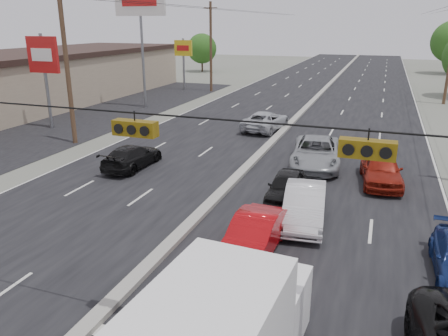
% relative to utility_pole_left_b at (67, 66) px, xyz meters
% --- Properties ---
extents(ground, '(200.00, 200.00, 0.00)m').
position_rel_utility_pole_left_b_xyz_m(ground, '(12.50, -15.00, -5.11)').
color(ground, '#606356').
rests_on(ground, ground).
extents(road_surface, '(20.00, 160.00, 0.02)m').
position_rel_utility_pole_left_b_xyz_m(road_surface, '(12.50, 15.00, -5.11)').
color(road_surface, black).
rests_on(road_surface, ground).
extents(center_median, '(0.50, 160.00, 0.20)m').
position_rel_utility_pole_left_b_xyz_m(center_median, '(12.50, 15.00, -5.01)').
color(center_median, gray).
rests_on(center_median, ground).
extents(strip_mall, '(12.00, 42.00, 4.60)m').
position_rel_utility_pole_left_b_xyz_m(strip_mall, '(-13.50, 10.00, -2.81)').
color(strip_mall, tan).
rests_on(strip_mall, ground).
extents(parking_lot, '(10.00, 42.00, 0.02)m').
position_rel_utility_pole_left_b_xyz_m(parking_lot, '(-4.50, 10.00, -5.11)').
color(parking_lot, black).
rests_on(parking_lot, ground).
extents(utility_pole_left_b, '(1.60, 0.30, 10.00)m').
position_rel_utility_pole_left_b_xyz_m(utility_pole_left_b, '(0.00, 0.00, 0.00)').
color(utility_pole_left_b, '#422D1E').
rests_on(utility_pole_left_b, ground).
extents(utility_pole_left_c, '(1.60, 0.30, 10.00)m').
position_rel_utility_pole_left_b_xyz_m(utility_pole_left_c, '(0.00, 25.00, 0.00)').
color(utility_pole_left_c, '#422D1E').
rests_on(utility_pole_left_c, ground).
extents(traffic_signals, '(25.00, 0.30, 0.54)m').
position_rel_utility_pole_left_b_xyz_m(traffic_signals, '(13.90, -15.00, 0.39)').
color(traffic_signals, black).
rests_on(traffic_signals, ground).
extents(pole_sign_mid, '(2.60, 0.25, 7.00)m').
position_rel_utility_pole_left_b_xyz_m(pole_sign_mid, '(-4.50, 3.00, 0.01)').
color(pole_sign_mid, slate).
rests_on(pole_sign_mid, ground).
extents(pole_sign_billboard, '(5.00, 0.25, 11.00)m').
position_rel_utility_pole_left_b_xyz_m(pole_sign_billboard, '(-2.00, 13.00, 3.76)').
color(pole_sign_billboard, slate).
rests_on(pole_sign_billboard, ground).
extents(pole_sign_far, '(2.20, 0.25, 6.00)m').
position_rel_utility_pole_left_b_xyz_m(pole_sign_far, '(-3.50, 25.00, -0.70)').
color(pole_sign_far, slate).
rests_on(pole_sign_far, ground).
extents(tree_left_far, '(4.80, 4.80, 6.12)m').
position_rel_utility_pole_left_b_xyz_m(tree_left_far, '(-9.50, 45.00, -1.39)').
color(tree_left_far, '#382619').
rests_on(tree_left_far, ground).
extents(red_sedan, '(1.57, 4.27, 1.40)m').
position_rel_utility_pole_left_b_xyz_m(red_sedan, '(15.50, -10.23, -4.41)').
color(red_sedan, '#AF0A0F').
rests_on(red_sedan, ground).
extents(queue_car_a, '(1.65, 3.81, 1.28)m').
position_rel_utility_pole_left_b_xyz_m(queue_car_a, '(15.50, -5.00, -4.47)').
color(queue_car_a, black).
rests_on(queue_car_a, ground).
extents(queue_car_b, '(2.08, 4.66, 1.49)m').
position_rel_utility_pole_left_b_xyz_m(queue_car_b, '(16.69, -7.03, -4.36)').
color(queue_car_b, silver).
rests_on(queue_car_b, ground).
extents(queue_car_c, '(3.22, 5.92, 1.58)m').
position_rel_utility_pole_left_b_xyz_m(queue_car_c, '(16.00, 0.47, -4.32)').
color(queue_car_c, '#94979A').
rests_on(queue_car_c, ground).
extents(queue_car_e, '(2.35, 4.74, 1.55)m').
position_rel_utility_pole_left_b_xyz_m(queue_car_e, '(19.50, -1.27, -4.33)').
color(queue_car_e, maroon).
rests_on(queue_car_e, ground).
extents(oncoming_near, '(1.84, 4.40, 1.27)m').
position_rel_utility_pole_left_b_xyz_m(oncoming_near, '(6.44, -3.27, -4.47)').
color(oncoming_near, black).
rests_on(oncoming_near, ground).
extents(oncoming_far, '(2.96, 5.33, 1.41)m').
position_rel_utility_pole_left_b_xyz_m(oncoming_far, '(11.10, 8.01, -4.40)').
color(oncoming_far, '#B7BABF').
rests_on(oncoming_far, ground).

